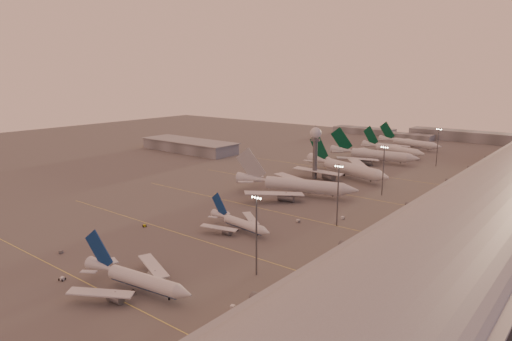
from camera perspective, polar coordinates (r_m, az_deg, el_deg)
The scene contains 25 objects.
ground at distance 180.11m, azimuth -14.67°, elevation -7.61°, with size 700.00×700.00×0.00m, color #555252.
taxiway_markings at distance 198.50m, azimuth 3.82°, elevation -5.36°, with size 180.00×185.25×0.02m.
hangar at distance 356.22m, azimuth -8.35°, elevation 3.09°, with size 82.00×27.00×8.50m.
radar_tower at distance 259.58m, azimuth 7.44°, elevation 3.48°, with size 6.40×6.40×31.10m.
mast_a at distance 135.64m, azimuth 0.05°, elevation -7.64°, with size 3.60×0.56×25.00m.
mast_b at distance 181.36m, azimuth 10.20°, elevation -2.71°, with size 3.60×0.56×25.00m.
mast_c at distance 231.94m, azimuth 15.63°, elevation 0.28°, with size 3.60×0.56×25.00m.
mast_d at distance 316.25m, azimuth 21.75°, elevation 2.94°, with size 3.60×0.56×25.00m.
distant_horizon at distance 449.33m, azimuth 20.87°, elevation 4.23°, with size 165.00×37.50×9.00m.
narrowbody_near at distance 134.10m, azimuth -14.69°, elevation -13.23°, with size 39.03×30.96×15.29m.
narrowbody_mid at distance 176.28m, azimuth -2.04°, elevation -6.75°, with size 32.54×25.83×12.74m.
widebody_white at distance 226.40m, azimuth 4.98°, elevation -2.16°, with size 61.79×48.85×22.28m.
greentail_a at distance 269.04m, azimuth 11.20°, elevation 0.02°, with size 62.52×49.67×23.56m.
greentail_b at distance 318.33m, azimuth 14.48°, elevation 1.70°, with size 62.02×49.90×22.53m.
greentail_c at distance 347.92m, azimuth 16.69°, elevation 2.36°, with size 53.68×42.76×20.00m.
greentail_d at distance 383.03m, azimuth 18.60°, elevation 3.10°, with size 54.76×43.81×20.10m.
gsv_truck_a at distance 168.72m, azimuth -23.10°, elevation -9.18°, with size 5.58×4.60×2.18m.
gsv_tug_near at distance 148.52m, azimuth -23.07°, elevation -12.35°, with size 2.82×3.88×1.00m.
gsv_catering_a at distance 121.52m, azimuth -2.83°, elevation -16.05°, with size 6.03×4.04×4.55m.
gsv_tug_mid at distance 186.48m, azimuth -13.76°, elevation -6.71°, with size 3.78×3.22×0.93m.
gsv_truck_b at distance 186.46m, azimuth 5.38°, elevation -6.16°, with size 6.46×4.35×2.46m.
gsv_truck_c at distance 226.56m, azimuth -4.91°, elevation -2.90°, with size 5.03×4.02×1.96m.
gsv_catering_b at distance 192.98m, azimuth 10.88°, elevation -5.36°, with size 5.71×2.88×4.61m.
gsv_tug_far at distance 243.54m, azimuth 6.06°, elevation -1.95°, with size 2.86×4.27×1.15m.
gsv_truck_d at distance 271.29m, azimuth 3.72°, elevation -0.33°, with size 3.57×5.78×2.20m.
Camera 1 is at (137.51, -99.82, 59.71)m, focal length 32.00 mm.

